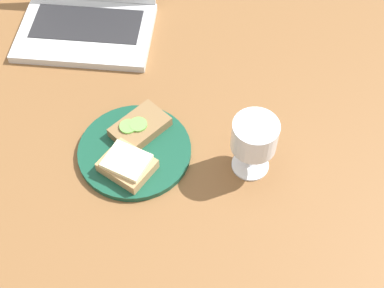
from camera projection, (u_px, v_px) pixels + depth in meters
wooden_table at (182, 130)px, 108.60cm from camera, size 140.00×140.00×3.00cm
plate at (135, 151)px, 102.95cm from camera, size 21.86×21.86×1.26cm
sandwich_with_cheese at (127, 165)px, 98.64cm from camera, size 11.65×11.03×3.12cm
sandwich_with_cucumber at (140, 127)px, 104.10cm from camera, size 12.28×12.84×2.58cm
wine_glass at (254, 138)px, 94.47cm from camera, size 8.33×8.33×12.56cm
laptop at (87, 8)px, 121.18cm from camera, size 30.08×25.68×21.63cm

